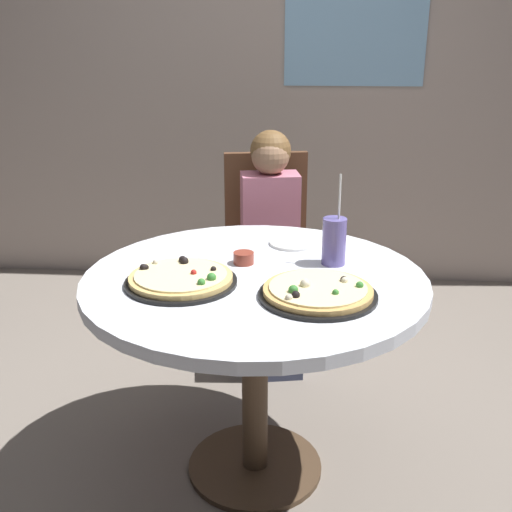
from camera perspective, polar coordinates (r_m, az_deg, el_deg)
ground_plane at (r=2.38m, az=-0.10°, el=-18.82°), size 8.00×8.00×0.00m
wall_with_window at (r=3.81m, az=2.34°, el=19.27°), size 5.20×0.13×2.90m
dining_table at (r=2.05m, az=-0.11°, el=-4.69°), size 1.11×1.11×0.75m
chair_wooden at (r=3.01m, az=1.07°, el=1.29°), size 0.46×0.46×0.95m
diner_child at (r=2.86m, az=1.43°, el=-0.75°), size 0.31×0.43×1.08m
pizza_veggie at (r=1.95m, az=-6.89°, el=-2.09°), size 0.35×0.35×0.05m
pizza_cheese at (r=1.85m, az=5.68°, el=-3.31°), size 0.35×0.35×0.05m
soda_cup at (r=2.09m, az=7.17°, el=1.37°), size 0.08×0.08×0.31m
sauce_bowl at (r=2.10m, az=-1.14°, el=-0.18°), size 0.07×0.07×0.04m
plate_small at (r=2.30m, az=3.48°, el=1.22°), size 0.18×0.18×0.01m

